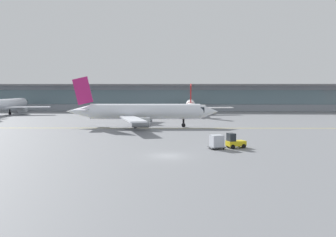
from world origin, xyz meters
TOP-DOWN VIEW (x-y plane):
  - ground_plane at (0.00, 0.00)m, footprint 400.00×400.00m
  - taxiway_centreline_stripe at (-6.43, 30.98)m, footprint 109.92×4.88m
  - terminal_concourse at (0.00, 90.14)m, footprint 225.95×11.00m
  - gate_airplane_0 at (-54.16, 67.68)m, footprint 29.32×31.49m
  - gate_airplane_1 at (3.66, 70.78)m, footprint 26.66×28.58m
  - taxiing_regional_jet at (-6.84, 32.96)m, footprint 32.52×30.24m
  - baggage_tug at (9.06, 6.46)m, footprint 2.93×2.34m
  - cargo_dolly_lead at (6.50, 5.47)m, footprint 2.53×2.25m

SIDE VIEW (x-z plane):
  - ground_plane at x=0.00m, z-range 0.00..0.00m
  - taxiway_centreline_stripe at x=-6.43m, z-range 0.00..0.01m
  - baggage_tug at x=9.06m, z-range -0.16..1.94m
  - cargo_dolly_lead at x=6.50m, z-range 0.08..2.02m
  - gate_airplane_1 at x=3.66m, z-range -1.90..7.59m
  - gate_airplane_0 at x=-54.16m, z-range -2.09..8.35m
  - taxiing_regional_jet at x=-6.84m, z-range -2.16..8.62m
  - terminal_concourse at x=0.00m, z-range 0.12..9.72m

